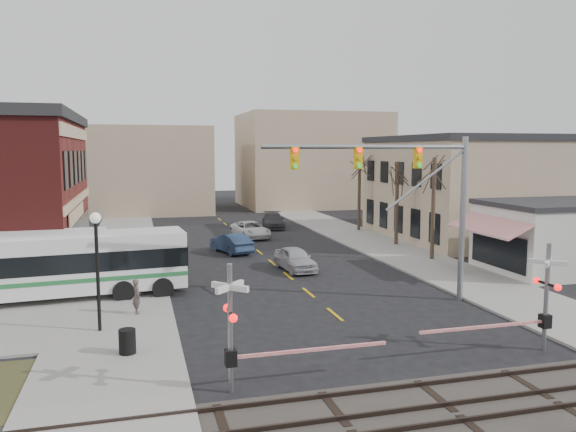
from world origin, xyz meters
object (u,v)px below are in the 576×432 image
object	(u,v)px
transit_bus	(53,264)
car_d	(273,221)
traffic_signal_mast	(412,184)
rr_crossing_east	(536,299)
street_lamp	(97,248)
trash_bin	(127,341)
car_b	(231,243)
car_c	(250,230)
pedestrian_near	(137,296)
rr_crossing_west	(244,329)
pedestrian_far	(115,277)
car_a	(295,259)

from	to	relation	value
transit_bus	car_d	bearing A→B (deg)	53.64
traffic_signal_mast	rr_crossing_east	distance (m)	8.10
street_lamp	trash_bin	world-z (taller)	street_lamp
trash_bin	rr_crossing_east	bearing A→B (deg)	-13.00
traffic_signal_mast	rr_crossing_east	size ratio (longest dim) A/B	1.81
rr_crossing_east	car_d	world-z (taller)	rr_crossing_east
transit_bus	street_lamp	size ratio (longest dim) A/B	2.67
traffic_signal_mast	car_b	xyz separation A→B (m)	(-6.01, 15.56, -5.04)
traffic_signal_mast	car_c	world-z (taller)	traffic_signal_mast
transit_bus	car_c	size ratio (longest dim) A/B	2.63
car_c	transit_bus	bearing A→B (deg)	-137.66
rr_crossing_east	car_c	bearing A→B (deg)	99.32
transit_bus	trash_bin	xyz separation A→B (m)	(3.53, -8.65, -1.27)
street_lamp	car_c	size ratio (longest dim) A/B	0.99
transit_bus	trash_bin	size ratio (longest dim) A/B	14.47
pedestrian_near	transit_bus	bearing A→B (deg)	34.80
rr_crossing_west	street_lamp	xyz separation A→B (m)	(-4.63, 6.89, 1.54)
transit_bus	pedestrian_far	xyz separation A→B (m)	(2.85, 0.41, -0.87)
transit_bus	pedestrian_far	world-z (taller)	transit_bus
pedestrian_near	pedestrian_far	size ratio (longest dim) A/B	0.92
transit_bus	street_lamp	world-z (taller)	street_lamp
transit_bus	pedestrian_near	world-z (taller)	transit_bus
trash_bin	car_d	bearing A→B (deg)	67.37
car_a	car_d	world-z (taller)	car_a
transit_bus	pedestrian_near	xyz separation A→B (m)	(3.88, -3.63, -0.93)
pedestrian_far	street_lamp	bearing A→B (deg)	-129.93
car_a	car_d	xyz separation A→B (m)	(3.15, 18.61, -0.01)
car_b	car_d	size ratio (longest dim) A/B	0.89
transit_bus	pedestrian_near	distance (m)	5.40
trash_bin	car_d	xyz separation A→B (m)	(12.91, 30.98, 0.14)
rr_crossing_west	car_b	size ratio (longest dim) A/B	1.31
trash_bin	car_c	bearing A→B (deg)	69.47
car_a	car_d	bearing A→B (deg)	75.08
traffic_signal_mast	pedestrian_far	size ratio (longest dim) A/B	6.04
trash_bin	car_a	bearing A→B (deg)	51.72
rr_crossing_east	trash_bin	distance (m)	14.88
rr_crossing_west	car_b	distance (m)	23.47
car_b	street_lamp	bearing A→B (deg)	46.58
pedestrian_far	car_d	bearing A→B (deg)	22.31
street_lamp	pedestrian_far	world-z (taller)	street_lamp
car_d	car_a	bearing A→B (deg)	-89.27
traffic_signal_mast	street_lamp	distance (m)	14.28
car_a	rr_crossing_west	bearing A→B (deg)	-116.28
trash_bin	pedestrian_far	bearing A→B (deg)	94.31
transit_bus	street_lamp	bearing A→B (deg)	-67.01
car_c	rr_crossing_east	bearing A→B (deg)	-90.77
trash_bin	car_a	distance (m)	15.76
street_lamp	traffic_signal_mast	bearing A→B (deg)	2.95
street_lamp	car_b	bearing A→B (deg)	63.66
trash_bin	car_a	xyz separation A→B (m)	(9.76, 12.37, 0.15)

